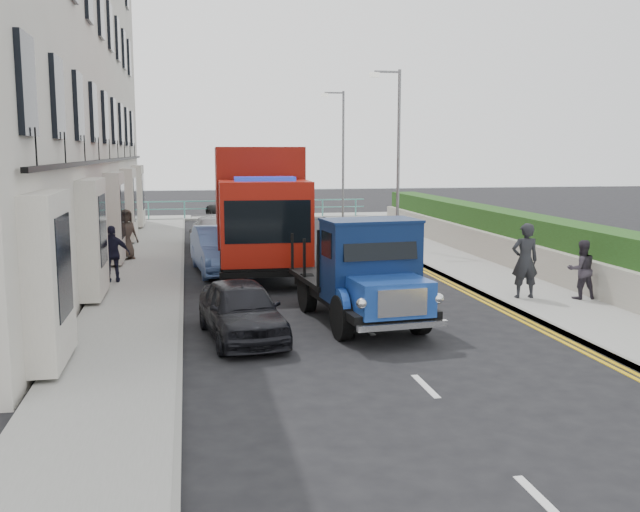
% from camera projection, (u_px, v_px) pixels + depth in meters
% --- Properties ---
extents(ground, '(120.00, 120.00, 0.00)m').
position_uv_depth(ground, '(392.00, 353.00, 13.86)').
color(ground, black).
rests_on(ground, ground).
extents(pavement_west, '(2.40, 38.00, 0.12)m').
position_uv_depth(pavement_west, '(144.00, 279.00, 21.66)').
color(pavement_west, gray).
rests_on(pavement_west, ground).
extents(pavement_east, '(2.60, 38.00, 0.12)m').
position_uv_depth(pavement_east, '(470.00, 268.00, 23.56)').
color(pavement_east, gray).
rests_on(pavement_east, ground).
extents(promenade, '(30.00, 2.50, 0.12)m').
position_uv_depth(promenade, '(254.00, 217.00, 42.05)').
color(promenade, gray).
rests_on(promenade, ground).
extents(sea_plane, '(120.00, 120.00, 0.00)m').
position_uv_depth(sea_plane, '(225.00, 190.00, 72.21)').
color(sea_plane, slate).
rests_on(sea_plane, ground).
extents(terrace_west, '(6.31, 30.20, 14.25)m').
position_uv_depth(terrace_west, '(12.00, 52.00, 23.74)').
color(terrace_west, beige).
rests_on(terrace_west, ground).
extents(garden_east, '(1.45, 28.00, 1.75)m').
position_uv_depth(garden_east, '(524.00, 242.00, 23.79)').
color(garden_east, '#B2AD9E').
rests_on(garden_east, ground).
extents(seafront_railing, '(13.00, 0.08, 1.11)m').
position_uv_depth(seafront_railing, '(255.00, 209.00, 41.20)').
color(seafront_railing, '#59B2A5').
rests_on(seafront_railing, ground).
extents(lamp_mid, '(1.23, 0.18, 7.00)m').
position_uv_depth(lamp_mid, '(395.00, 149.00, 27.65)').
color(lamp_mid, slate).
rests_on(lamp_mid, ground).
extents(lamp_far, '(1.23, 0.18, 7.00)m').
position_uv_depth(lamp_far, '(341.00, 149.00, 37.38)').
color(lamp_far, slate).
rests_on(lamp_far, ground).
extents(bedford_lorry, '(2.47, 5.24, 2.40)m').
position_uv_depth(bedford_lorry, '(368.00, 279.00, 15.74)').
color(bedford_lorry, black).
rests_on(bedford_lorry, ground).
extents(red_lorry, '(2.84, 7.77, 4.03)m').
position_uv_depth(red_lorry, '(258.00, 206.00, 23.13)').
color(red_lorry, black).
rests_on(red_lorry, ground).
extents(parked_car_front, '(1.90, 3.79, 1.24)m').
position_uv_depth(parked_car_front, '(241.00, 310.00, 14.87)').
color(parked_car_front, black).
rests_on(parked_car_front, ground).
extents(parked_car_mid, '(2.00, 4.65, 1.49)m').
position_uv_depth(parked_car_mid, '(222.00, 250.00, 23.01)').
color(parked_car_mid, '#5575B8').
rests_on(parked_car_mid, ground).
extents(parked_car_rear, '(2.11, 4.51, 1.27)m').
position_uv_depth(parked_car_rear, '(214.00, 233.00, 28.56)').
color(parked_car_rear, '#9E9EA2').
rests_on(parked_car_rear, ground).
extents(seafront_car_left, '(3.71, 5.33, 1.35)m').
position_uv_depth(seafront_car_left, '(236.00, 209.00, 39.80)').
color(seafront_car_left, black).
rests_on(seafront_car_left, ground).
extents(seafront_car_right, '(2.34, 4.67, 1.53)m').
position_uv_depth(seafront_car_right, '(291.00, 210.00, 38.69)').
color(seafront_car_right, '#BABBC0').
rests_on(seafront_car_right, ground).
extents(pedestrian_east_near, '(0.74, 0.52, 1.95)m').
position_uv_depth(pedestrian_east_near, '(525.00, 261.00, 18.41)').
color(pedestrian_east_near, black).
rests_on(pedestrian_east_near, pavement_east).
extents(pedestrian_east_far, '(0.78, 0.62, 1.53)m').
position_uv_depth(pedestrian_east_far, '(581.00, 269.00, 18.33)').
color(pedestrian_east_far, '#312C35').
rests_on(pedestrian_east_far, pavement_east).
extents(pedestrian_west_near, '(0.99, 0.45, 1.65)m').
position_uv_depth(pedestrian_west_near, '(113.00, 254.00, 20.64)').
color(pedestrian_west_near, black).
rests_on(pedestrian_west_near, pavement_west).
extents(pedestrian_west_far, '(1.04, 0.96, 1.78)m').
position_uv_depth(pedestrian_west_far, '(126.00, 234.00, 25.08)').
color(pedestrian_west_far, '#3C322B').
rests_on(pedestrian_west_far, pavement_west).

